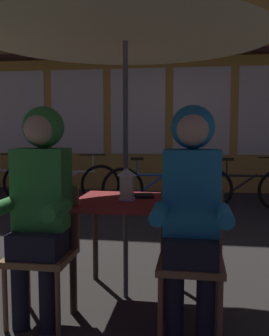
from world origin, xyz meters
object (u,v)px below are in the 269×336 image
at_px(patio_umbrella, 125,13).
at_px(person_right_hooded, 192,197).
at_px(lantern, 127,183).
at_px(person_left_hooded, 40,193).
at_px(cafe_table, 126,213).
at_px(bicycle_second, 69,184).
at_px(bicycle_fourth, 245,189).
at_px(book, 140,196).
at_px(bicycle_third, 155,188).
at_px(chair_left, 45,245).
at_px(chair_right, 191,251).

relative_size(patio_umbrella, person_right_hooded, 1.65).
bearing_deg(lantern, person_left_hooded, -140.48).
distance_m(cafe_table, bicycle_second, 3.78).
xyz_separation_m(person_right_hooded, bicycle_fourth, (0.79, 3.75, -0.50)).
distance_m(person_left_hooded, person_right_hooded, 0.96).
distance_m(lantern, bicycle_second, 3.83).
bearing_deg(bicycle_second, book, -63.81).
height_order(bicycle_second, bicycle_third, same).
height_order(patio_umbrella, bicycle_second, patio_umbrella).
bearing_deg(lantern, chair_left, -144.64).
bearing_deg(book, person_right_hooded, -66.16).
height_order(chair_left, person_left_hooded, person_left_hooded).
relative_size(chair_right, person_right_hooded, 0.62).
bearing_deg(bicycle_second, patio_umbrella, -65.75).
bearing_deg(lantern, cafe_table, 123.90).
height_order(patio_umbrella, book, patio_umbrella).
height_order(chair_right, bicycle_fourth, chair_right).
bearing_deg(person_left_hooded, bicycle_second, 105.45).
bearing_deg(bicycle_third, person_right_hooded, -80.98).
xyz_separation_m(bicycle_fourth, book, (-1.18, -3.22, 0.41)).
relative_size(cafe_table, chair_left, 0.85).
bearing_deg(bicycle_third, bicycle_second, 171.89).
relative_size(bicycle_second, bicycle_third, 0.98).
distance_m(cafe_table, patio_umbrella, 1.42).
xyz_separation_m(cafe_table, bicycle_third, (-0.10, 3.23, -0.29)).
bearing_deg(book, chair_left, -152.81).
bearing_deg(book, chair_right, -63.01).
bearing_deg(book, patio_umbrella, -143.61).
height_order(bicycle_second, bicycle_fourth, same).
distance_m(chair_left, person_left_hooded, 0.36).
distance_m(lantern, person_right_hooded, 0.62).
xyz_separation_m(patio_umbrella, chair_right, (0.48, -0.37, -1.57)).
xyz_separation_m(chair_left, chair_right, (0.96, 0.00, 0.00)).
relative_size(patio_umbrella, bicycle_second, 1.41).
xyz_separation_m(person_left_hooded, bicycle_fourth, (1.75, 3.75, -0.50)).
bearing_deg(person_left_hooded, bicycle_fourth, 65.02).
bearing_deg(person_left_hooded, book, 42.86).
xyz_separation_m(lantern, bicycle_third, (-0.11, 3.25, -0.51)).
xyz_separation_m(person_left_hooded, bicycle_third, (0.38, 3.66, -0.50)).
bearing_deg(person_left_hooded, bicycle_third, 84.07).
relative_size(person_left_hooded, book, 7.00).
bearing_deg(bicycle_third, chair_left, -96.02).
distance_m(chair_left, bicycle_second, 3.96).
relative_size(person_right_hooded, bicycle_fourth, 0.83).
height_order(chair_right, bicycle_second, chair_right).
distance_m(chair_left, person_right_hooded, 1.03).
xyz_separation_m(chair_right, person_right_hooded, (0.00, -0.06, 0.36)).
distance_m(chair_left, book, 0.79).
bearing_deg(patio_umbrella, lantern, -56.10).
bearing_deg(bicycle_third, book, -86.50).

